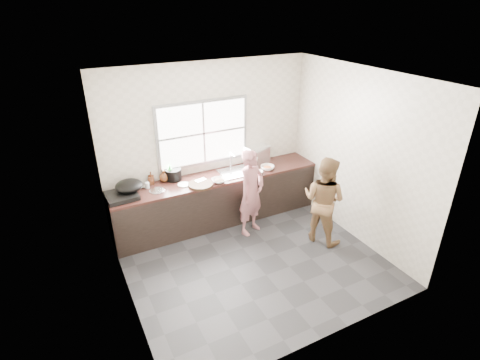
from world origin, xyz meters
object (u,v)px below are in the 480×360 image
plate_food (184,185)px  burner (121,196)px  bowl_crabs (267,168)px  woman (251,195)px  bottle_green (170,172)px  person_side (324,200)px  pot_lid_left (157,191)px  wok (129,186)px  bowl_mince (219,181)px  pot_lid_right (145,185)px  bowl_held (259,172)px  glass_jar (147,185)px  black_pot (173,174)px  dish_rack (256,154)px  cutting_board (201,185)px  bottle_brown_short (164,176)px  bottle_brown_tall (151,179)px

plate_food → burner: bearing=178.6°
bowl_crabs → burner: size_ratio=0.42×
woman → bottle_green: bearing=120.0°
person_side → pot_lid_left: person_side is taller
woman → wok: 1.91m
bowl_mince → plate_food: size_ratio=1.19×
bowl_mince → bottle_green: 0.81m
burner → pot_lid_right: 0.49m
bowl_crabs → bowl_held: (-0.21, -0.07, -0.00)m
bowl_mince → glass_jar: size_ratio=2.38×
black_pot → dish_rack: size_ratio=0.59×
wok → plate_food: bearing=-6.5°
dish_rack → wok: bearing=172.4°
black_pot → bowl_mince: bearing=-34.6°
black_pot → bottle_green: bearing=168.9°
woman → burner: 2.01m
bowl_crabs → wok: bearing=175.2°
black_pot → plate_food: 0.29m
cutting_board → plate_food: cutting_board is taller
bowl_mince → burner: (-1.51, 0.19, 0.00)m
bowl_crabs → black_pot: size_ratio=0.72×
plate_food → pot_lid_left: bearing=-179.1°
woman → pot_lid_left: size_ratio=5.67×
bowl_mince → black_pot: 0.76m
person_side → burner: (-2.82, 1.24, 0.18)m
bowl_mince → plate_food: bowl_mince is taller
person_side → burner: bearing=41.8°
bottle_brown_short → bowl_held: bearing=-16.1°
person_side → bowl_mince: person_side is taller
wok → bowl_crabs: bearing=-4.8°
woman → bowl_mince: (-0.41, 0.34, 0.21)m
cutting_board → bottle_brown_short: (-0.47, 0.42, 0.07)m
woman → bottle_brown_short: (-1.19, 0.78, 0.27)m
pot_lid_right → black_pot: bearing=-1.2°
plate_food → glass_jar: 0.57m
plate_food → bottle_brown_short: 0.37m
bottle_green → pot_lid_left: size_ratio=1.14×
person_side → wok: 3.00m
bowl_crabs → bottle_brown_tall: bottle_brown_tall is taller
woman → bowl_mince: woman is taller
bottle_green → bottle_brown_short: 0.11m
bottle_brown_short → glass_jar: (-0.31, -0.11, -0.04)m
bowl_mince → burner: size_ratio=0.51×
cutting_board → bowl_crabs: bowl_crabs is taller
glass_jar → pot_lid_right: bearing=94.4°
bowl_mince → wok: bearing=169.3°
black_pot → wok: 0.77m
bowl_mince → dish_rack: size_ratio=0.52×
woman → black_pot: 1.32m
plate_food → cutting_board: bearing=-32.6°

